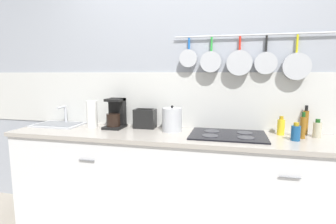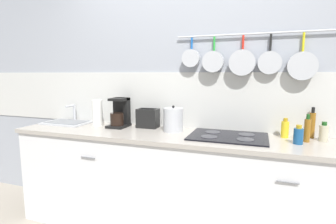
{
  "view_description": "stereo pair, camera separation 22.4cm",
  "coord_description": "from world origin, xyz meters",
  "px_view_note": "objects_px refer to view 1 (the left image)",
  "views": [
    {
      "loc": [
        0.36,
        -2.15,
        1.43
      ],
      "look_at": [
        -0.15,
        0.0,
        1.11
      ],
      "focal_mm": 28.0,
      "sensor_mm": 36.0,
      "label": 1
    },
    {
      "loc": [
        0.58,
        -2.09,
        1.43
      ],
      "look_at": [
        -0.15,
        0.0,
        1.11
      ],
      "focal_mm": 28.0,
      "sensor_mm": 36.0,
      "label": 2
    }
  ],
  "objects_px": {
    "bottle_vinegar": "(281,127)",
    "bottle_hot_sauce": "(317,129)",
    "kettle": "(172,120)",
    "bottle_cooking_wine": "(296,133)",
    "bottle_sesame_oil": "(305,122)",
    "coffee_maker": "(116,115)",
    "bottle_olive_oil": "(303,127)",
    "toaster": "(145,118)",
    "paper_towel_roll": "(92,114)"
  },
  "relations": [
    {
      "from": "kettle",
      "to": "bottle_hot_sauce",
      "type": "bearing_deg",
      "value": 2.1
    },
    {
      "from": "coffee_maker",
      "to": "kettle",
      "type": "height_order",
      "value": "coffee_maker"
    },
    {
      "from": "toaster",
      "to": "coffee_maker",
      "type": "bearing_deg",
      "value": -170.64
    },
    {
      "from": "toaster",
      "to": "bottle_olive_oil",
      "type": "xyz_separation_m",
      "value": [
        1.36,
        -0.1,
        0.0
      ]
    },
    {
      "from": "bottle_cooking_wine",
      "to": "bottle_olive_oil",
      "type": "distance_m",
      "value": 0.12
    },
    {
      "from": "paper_towel_roll",
      "to": "bottle_hot_sauce",
      "type": "bearing_deg",
      "value": 1.37
    },
    {
      "from": "coffee_maker",
      "to": "bottle_olive_oil",
      "type": "xyz_separation_m",
      "value": [
        1.64,
        -0.05,
        -0.02
      ]
    },
    {
      "from": "kettle",
      "to": "bottle_cooking_wine",
      "type": "distance_m",
      "value": 1.01
    },
    {
      "from": "kettle",
      "to": "bottle_cooking_wine",
      "type": "bearing_deg",
      "value": -5.99
    },
    {
      "from": "toaster",
      "to": "kettle",
      "type": "xyz_separation_m",
      "value": [
        0.28,
        -0.08,
        0.01
      ]
    },
    {
      "from": "bottle_sesame_oil",
      "to": "bottle_hot_sauce",
      "type": "bearing_deg",
      "value": -54.17
    },
    {
      "from": "bottle_vinegar",
      "to": "bottle_cooking_wine",
      "type": "distance_m",
      "value": 0.2
    },
    {
      "from": "bottle_vinegar",
      "to": "bottle_hot_sauce",
      "type": "relative_size",
      "value": 1.06
    },
    {
      "from": "toaster",
      "to": "bottle_sesame_oil",
      "type": "height_order",
      "value": "bottle_sesame_oil"
    },
    {
      "from": "bottle_hot_sauce",
      "to": "toaster",
      "type": "bearing_deg",
      "value": 178.62
    },
    {
      "from": "bottle_hot_sauce",
      "to": "coffee_maker",
      "type": "bearing_deg",
      "value": -179.66
    },
    {
      "from": "toaster",
      "to": "bottle_hot_sauce",
      "type": "distance_m",
      "value": 1.49
    },
    {
      "from": "coffee_maker",
      "to": "toaster",
      "type": "distance_m",
      "value": 0.29
    },
    {
      "from": "toaster",
      "to": "bottle_olive_oil",
      "type": "bearing_deg",
      "value": -4.16
    },
    {
      "from": "kettle",
      "to": "bottle_vinegar",
      "type": "height_order",
      "value": "kettle"
    },
    {
      "from": "bottle_vinegar",
      "to": "bottle_cooking_wine",
      "type": "height_order",
      "value": "bottle_vinegar"
    },
    {
      "from": "coffee_maker",
      "to": "bottle_hot_sauce",
      "type": "bearing_deg",
      "value": 0.34
    },
    {
      "from": "coffee_maker",
      "to": "paper_towel_roll",
      "type": "bearing_deg",
      "value": -170.76
    },
    {
      "from": "coffee_maker",
      "to": "bottle_sesame_oil",
      "type": "bearing_deg",
      "value": 3.48
    },
    {
      "from": "coffee_maker",
      "to": "bottle_olive_oil",
      "type": "height_order",
      "value": "coffee_maker"
    },
    {
      "from": "toaster",
      "to": "bottle_cooking_wine",
      "type": "bearing_deg",
      "value": -8.18
    },
    {
      "from": "bottle_vinegar",
      "to": "bottle_olive_oil",
      "type": "distance_m",
      "value": 0.17
    },
    {
      "from": "coffee_maker",
      "to": "toaster",
      "type": "height_order",
      "value": "coffee_maker"
    },
    {
      "from": "bottle_cooking_wine",
      "to": "bottle_olive_oil",
      "type": "height_order",
      "value": "bottle_olive_oil"
    },
    {
      "from": "coffee_maker",
      "to": "toaster",
      "type": "relative_size",
      "value": 1.3
    },
    {
      "from": "bottle_olive_oil",
      "to": "bottle_hot_sauce",
      "type": "relative_size",
      "value": 1.41
    },
    {
      "from": "coffee_maker",
      "to": "toaster",
      "type": "bearing_deg",
      "value": 9.36
    },
    {
      "from": "bottle_sesame_oil",
      "to": "bottle_cooking_wine",
      "type": "bearing_deg",
      "value": -117.57
    },
    {
      "from": "kettle",
      "to": "bottle_sesame_oil",
      "type": "distance_m",
      "value": 1.14
    },
    {
      "from": "kettle",
      "to": "bottle_sesame_oil",
      "type": "xyz_separation_m",
      "value": [
        1.13,
        0.14,
        0.0
      ]
    },
    {
      "from": "bottle_vinegar",
      "to": "bottle_olive_oil",
      "type": "height_order",
      "value": "bottle_olive_oil"
    },
    {
      "from": "paper_towel_roll",
      "to": "bottle_vinegar",
      "type": "xyz_separation_m",
      "value": [
        1.73,
        0.08,
        -0.06
      ]
    },
    {
      "from": "coffee_maker",
      "to": "kettle",
      "type": "relative_size",
      "value": 1.2
    },
    {
      "from": "bottle_olive_oil",
      "to": "paper_towel_roll",
      "type": "bearing_deg",
      "value": 179.53
    },
    {
      "from": "bottle_vinegar",
      "to": "paper_towel_roll",
      "type": "bearing_deg",
      "value": -177.4
    },
    {
      "from": "kettle",
      "to": "bottle_sesame_oil",
      "type": "relative_size",
      "value": 0.94
    },
    {
      "from": "kettle",
      "to": "bottle_vinegar",
      "type": "xyz_separation_m",
      "value": [
        0.93,
        0.07,
        -0.04
      ]
    },
    {
      "from": "bottle_olive_oil",
      "to": "bottle_cooking_wine",
      "type": "bearing_deg",
      "value": -128.6
    },
    {
      "from": "coffee_maker",
      "to": "bottle_olive_oil",
      "type": "relative_size",
      "value": 1.32
    },
    {
      "from": "paper_towel_roll",
      "to": "bottle_hot_sauce",
      "type": "distance_m",
      "value": 2.0
    },
    {
      "from": "toaster",
      "to": "bottle_sesame_oil",
      "type": "relative_size",
      "value": 0.86
    },
    {
      "from": "bottle_olive_oil",
      "to": "toaster",
      "type": "bearing_deg",
      "value": 175.84
    },
    {
      "from": "kettle",
      "to": "bottle_hot_sauce",
      "type": "relative_size",
      "value": 1.55
    },
    {
      "from": "coffee_maker",
      "to": "bottle_hot_sauce",
      "type": "xyz_separation_m",
      "value": [
        1.76,
        0.01,
        -0.05
      ]
    },
    {
      "from": "paper_towel_roll",
      "to": "kettle",
      "type": "bearing_deg",
      "value": 0.28
    }
  ]
}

